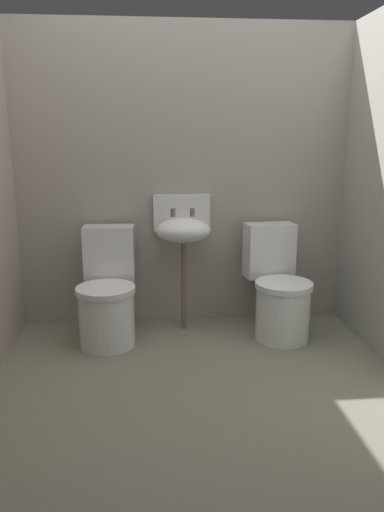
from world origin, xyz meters
TOP-DOWN VIEW (x-y plane):
  - ground_plane at (0.00, 0.00)m, footprint 2.84×2.40m
  - wall_back at (0.00, 1.05)m, footprint 2.84×0.10m
  - toilet_left at (-0.56, 0.65)m, footprint 0.41×0.60m
  - toilet_right at (0.66, 0.65)m, footprint 0.45×0.63m
  - sink at (-0.02, 0.84)m, footprint 0.42×0.35m

SIDE VIEW (x-z plane):
  - ground_plane at x=0.00m, z-range -0.08..0.00m
  - toilet_left at x=-0.56m, z-range -0.07..0.71m
  - toilet_right at x=0.66m, z-range -0.07..0.71m
  - sink at x=-0.02m, z-range 0.26..1.25m
  - wall_back at x=0.00m, z-range 0.00..2.19m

